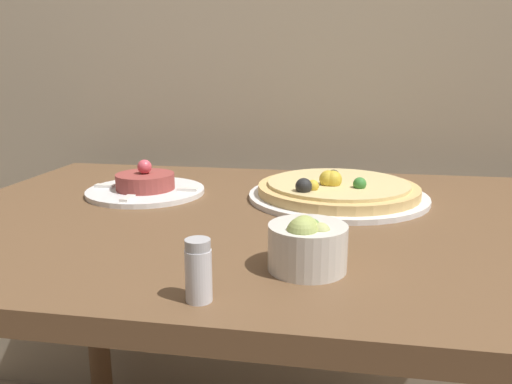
{
  "coord_description": "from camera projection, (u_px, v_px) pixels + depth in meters",
  "views": [
    {
      "loc": [
        0.08,
        -0.44,
        1.04
      ],
      "look_at": [
        -0.06,
        0.41,
        0.83
      ],
      "focal_mm": 35.0,
      "sensor_mm": 36.0,
      "label": 1
    }
  ],
  "objects": [
    {
      "name": "pizza_plate",
      "position": [
        337.0,
        191.0,
        0.99
      ],
      "size": [
        0.35,
        0.35,
        0.06
      ],
      "color": "white",
      "rests_on": "dining_table"
    },
    {
      "name": "tartare_plate",
      "position": [
        146.0,
        186.0,
        1.03
      ],
      "size": [
        0.24,
        0.24,
        0.07
      ],
      "color": "white",
      "rests_on": "dining_table"
    },
    {
      "name": "small_bowl",
      "position": [
        307.0,
        244.0,
        0.63
      ],
      "size": [
        0.1,
        0.1,
        0.08
      ],
      "color": "silver",
      "rests_on": "dining_table"
    },
    {
      "name": "salt_shaker",
      "position": [
        198.0,
        271.0,
        0.55
      ],
      "size": [
        0.03,
        0.03,
        0.07
      ],
      "color": "silver",
      "rests_on": "dining_table"
    },
    {
      "name": "dining_table",
      "position": [
        289.0,
        273.0,
        0.91
      ],
      "size": [
        1.27,
        0.81,
        0.79
      ],
      "color": "brown",
      "rests_on": "ground_plane"
    }
  ]
}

